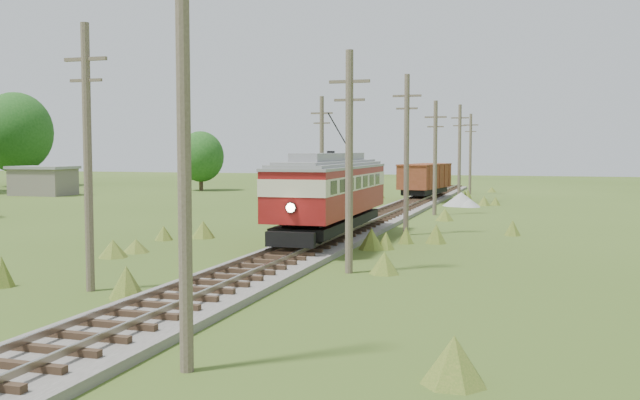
% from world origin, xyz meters
% --- Properties ---
extents(railbed_main, '(3.60, 96.00, 0.57)m').
position_xyz_m(railbed_main, '(0.00, 34.00, 0.19)').
color(railbed_main, '#605B54').
rests_on(railbed_main, ground).
extents(streetcar, '(3.40, 13.51, 6.15)m').
position_xyz_m(streetcar, '(0.00, 26.81, 2.81)').
color(streetcar, black).
rests_on(streetcar, ground).
extents(gondola, '(4.05, 9.14, 2.93)m').
position_xyz_m(gondola, '(0.00, 58.94, 2.15)').
color(gondola, black).
rests_on(gondola, ground).
extents(gravel_pile, '(3.29, 3.49, 1.20)m').
position_xyz_m(gravel_pile, '(4.13, 52.99, 0.56)').
color(gravel_pile, gray).
rests_on(gravel_pile, ground).
extents(utility_pole_r_1, '(0.30, 0.30, 8.80)m').
position_xyz_m(utility_pole_r_1, '(3.10, 5.00, 4.40)').
color(utility_pole_r_1, brown).
rests_on(utility_pole_r_1, ground).
extents(utility_pole_r_2, '(1.60, 0.30, 8.60)m').
position_xyz_m(utility_pole_r_2, '(3.30, 18.00, 4.42)').
color(utility_pole_r_2, brown).
rests_on(utility_pole_r_2, ground).
extents(utility_pole_r_3, '(1.60, 0.30, 9.00)m').
position_xyz_m(utility_pole_r_3, '(3.20, 31.00, 4.63)').
color(utility_pole_r_3, brown).
rests_on(utility_pole_r_3, ground).
extents(utility_pole_r_4, '(1.60, 0.30, 8.40)m').
position_xyz_m(utility_pole_r_4, '(3.00, 44.00, 4.32)').
color(utility_pole_r_4, brown).
rests_on(utility_pole_r_4, ground).
extents(utility_pole_r_5, '(1.60, 0.30, 8.90)m').
position_xyz_m(utility_pole_r_5, '(3.40, 57.00, 4.58)').
color(utility_pole_r_5, brown).
rests_on(utility_pole_r_5, ground).
extents(utility_pole_r_6, '(1.60, 0.30, 8.70)m').
position_xyz_m(utility_pole_r_6, '(3.20, 70.00, 4.47)').
color(utility_pole_r_6, brown).
rests_on(utility_pole_r_6, ground).
extents(utility_pole_l_a, '(1.60, 0.30, 9.00)m').
position_xyz_m(utility_pole_l_a, '(-4.20, 12.00, 4.63)').
color(utility_pole_l_a, brown).
rests_on(utility_pole_l_a, ground).
extents(utility_pole_l_b, '(1.60, 0.30, 8.60)m').
position_xyz_m(utility_pole_l_b, '(-4.50, 40.00, 4.42)').
color(utility_pole_l_b, brown).
rests_on(utility_pole_l_b, ground).
extents(tree_left_5, '(9.66, 9.66, 12.44)m').
position_xyz_m(tree_left_5, '(-56.00, 70.00, 7.12)').
color(tree_left_5, '#38281C').
rests_on(tree_left_5, ground).
extents(tree_mid_a, '(5.46, 5.46, 7.03)m').
position_xyz_m(tree_mid_a, '(-28.00, 68.00, 4.02)').
color(tree_mid_a, '#38281C').
rests_on(tree_mid_a, ground).
extents(shed, '(6.40, 4.40, 3.10)m').
position_xyz_m(shed, '(-40.00, 55.00, 1.57)').
color(shed, slate).
rests_on(shed, ground).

